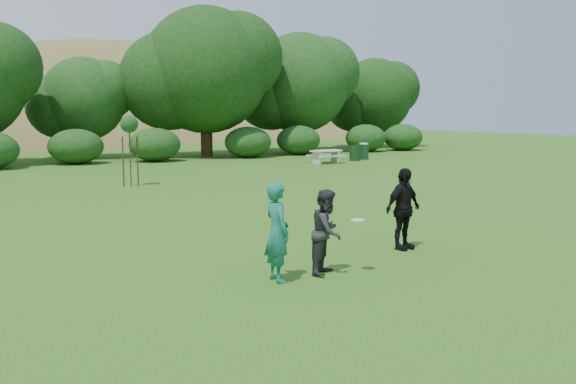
% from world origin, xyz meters
% --- Properties ---
extents(ground, '(120.00, 120.00, 0.00)m').
position_xyz_m(ground, '(0.00, 0.00, 0.00)').
color(ground, '#19470C').
rests_on(ground, ground).
extents(player_teal, '(0.51, 0.71, 1.81)m').
position_xyz_m(player_teal, '(-2.40, -0.31, 0.91)').
color(player_teal, '#166554').
rests_on(player_teal, ground).
extents(player_grey, '(0.99, 0.95, 1.61)m').
position_xyz_m(player_grey, '(-1.32, -0.36, 0.81)').
color(player_grey, '#27272A').
rests_on(player_grey, ground).
extents(player_black, '(1.12, 0.59, 1.82)m').
position_xyz_m(player_black, '(1.35, 0.41, 0.91)').
color(player_black, black).
rests_on(player_black, ground).
extents(trash_can_near, '(0.60, 0.60, 0.90)m').
position_xyz_m(trash_can_near, '(15.91, 20.07, 0.45)').
color(trash_can_near, '#133617').
rests_on(trash_can_near, ground).
extents(frisbee, '(0.27, 0.27, 0.04)m').
position_xyz_m(frisbee, '(-0.84, -0.70, 1.03)').
color(frisbee, white).
rests_on(frisbee, ground).
extents(sapling, '(0.70, 0.70, 2.85)m').
position_xyz_m(sapling, '(0.28, 14.97, 2.42)').
color(sapling, '#362815').
rests_on(sapling, ground).
extents(picnic_table, '(1.80, 1.48, 0.76)m').
position_xyz_m(picnic_table, '(13.40, 19.51, 0.52)').
color(picnic_table, silver).
rests_on(picnic_table, ground).
extents(trash_can_lidded, '(0.60, 0.60, 1.05)m').
position_xyz_m(trash_can_lidded, '(17.00, 20.49, 0.54)').
color(trash_can_lidded, '#14391E').
rests_on(trash_can_lidded, ground).
extents(tree_row, '(53.92, 10.38, 9.62)m').
position_xyz_m(tree_row, '(3.23, 28.68, 4.87)').
color(tree_row, '#3A2616').
rests_on(tree_row, ground).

